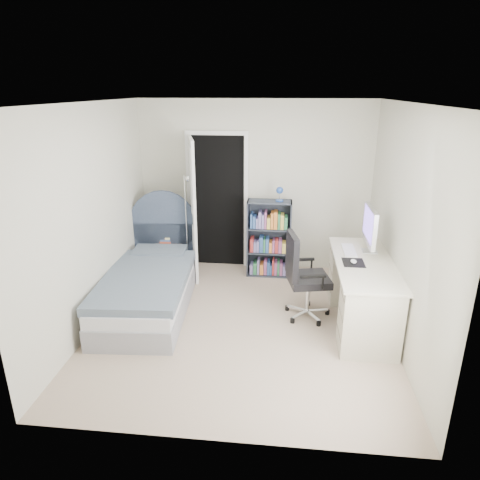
# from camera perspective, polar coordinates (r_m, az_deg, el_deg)

# --- Properties ---
(room_shell) EXTENTS (3.50, 3.70, 2.60)m
(room_shell) POSITION_cam_1_polar(r_m,az_deg,el_deg) (4.65, 0.25, 2.28)
(room_shell) COLOR tan
(room_shell) RESTS_ON ground
(door) EXTENTS (0.92, 0.81, 2.06)m
(door) POSITION_cam_1_polar(r_m,az_deg,el_deg) (6.27, -5.09, 4.75)
(door) COLOR black
(door) RESTS_ON ground
(bed) EXTENTS (1.11, 2.14, 1.28)m
(bed) POSITION_cam_1_polar(r_m,az_deg,el_deg) (5.57, -11.87, -5.76)
(bed) COLOR gray
(bed) RESTS_ON ground
(nightstand) EXTENTS (0.40, 0.40, 0.59)m
(nightstand) POSITION_cam_1_polar(r_m,az_deg,el_deg) (6.42, -9.30, -1.13)
(nightstand) COLOR tan
(nightstand) RESTS_ON ground
(floor_lamp) EXTENTS (0.22, 0.22, 1.52)m
(floor_lamp) POSITION_cam_1_polar(r_m,az_deg,el_deg) (6.16, -6.94, 0.38)
(floor_lamp) COLOR silver
(floor_lamp) RESTS_ON ground
(bookcase) EXTENTS (0.63, 0.27, 1.34)m
(bookcase) POSITION_cam_1_polar(r_m,az_deg,el_deg) (6.25, 3.91, -0.11)
(bookcase) COLOR #313743
(bookcase) RESTS_ON ground
(desk) EXTENTS (0.65, 1.62, 1.33)m
(desk) POSITION_cam_1_polar(r_m,az_deg,el_deg) (5.18, 15.89, -6.36)
(desk) COLOR beige
(desk) RESTS_ON ground
(office_chair) EXTENTS (0.57, 0.59, 1.06)m
(office_chair) POSITION_cam_1_polar(r_m,az_deg,el_deg) (5.11, 8.26, -4.28)
(office_chair) COLOR silver
(office_chair) RESTS_ON ground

